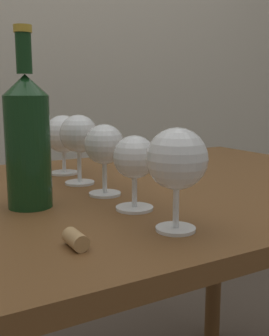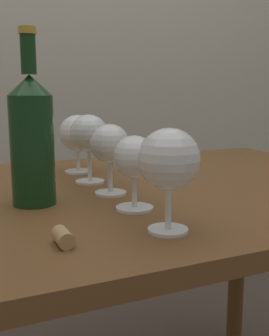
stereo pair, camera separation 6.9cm
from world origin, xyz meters
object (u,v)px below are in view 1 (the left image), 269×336
at_px(wine_glass_white, 79,136).
at_px(wine_glass_merlot, 61,135).
at_px(wine_bottle, 28,139).
at_px(wine_glass_pinot, 104,146).
at_px(cork, 76,240).
at_px(wine_glass_cabernet, 134,159).
at_px(wine_glass_port, 177,161).

distance_m(wine_glass_white, wine_glass_merlot, 0.13).
distance_m(wine_glass_merlot, wine_bottle, 0.30).
height_order(wine_glass_pinot, cork, wine_glass_pinot).
xyz_separation_m(wine_glass_cabernet, wine_glass_white, (-0.00, 0.23, 0.02)).
relative_size(wine_glass_merlot, cork, 3.40).
bearing_deg(wine_glass_cabernet, wine_glass_port, -91.52).
bearing_deg(wine_glass_merlot, wine_glass_cabernet, -90.65).
height_order(wine_bottle, cork, wine_bottle).
bearing_deg(wine_glass_merlot, cork, -108.38).
relative_size(wine_glass_merlot, wine_bottle, 0.47).
relative_size(wine_bottle, cork, 7.22).
xyz_separation_m(wine_glass_pinot, wine_glass_merlot, (0.00, 0.24, -0.00)).
bearing_deg(wine_glass_white, wine_glass_cabernet, -89.33).
bearing_deg(wine_glass_white, cork, -113.34).
distance_m(wine_glass_cabernet, wine_bottle, 0.18).
bearing_deg(cork, wine_glass_merlot, 71.62).
height_order(wine_glass_port, wine_glass_merlot, wine_glass_port).
height_order(wine_glass_cabernet, wine_glass_pinot, wine_glass_pinot).
bearing_deg(cork, wine_glass_white, 66.66).
distance_m(wine_glass_port, wine_glass_pinot, 0.24).
xyz_separation_m(wine_glass_port, wine_glass_white, (0.00, 0.36, 0.00)).
xyz_separation_m(wine_glass_white, wine_glass_merlot, (0.01, 0.13, -0.01)).
bearing_deg(wine_bottle, wine_glass_pinot, 4.17).
distance_m(wine_glass_cabernet, wine_glass_white, 0.23).
relative_size(wine_glass_pinot, wine_glass_merlot, 0.96).
distance_m(wine_glass_cabernet, wine_glass_merlot, 0.36).
height_order(wine_glass_cabernet, wine_glass_merlot, wine_glass_merlot).
distance_m(wine_glass_pinot, wine_glass_merlot, 0.24).
distance_m(wine_glass_pinot, cork, 0.29).
distance_m(wine_glass_cabernet, wine_glass_pinot, 0.12).
relative_size(wine_glass_port, wine_glass_cabernet, 1.18).
bearing_deg(cork, wine_glass_cabernet, 36.95).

